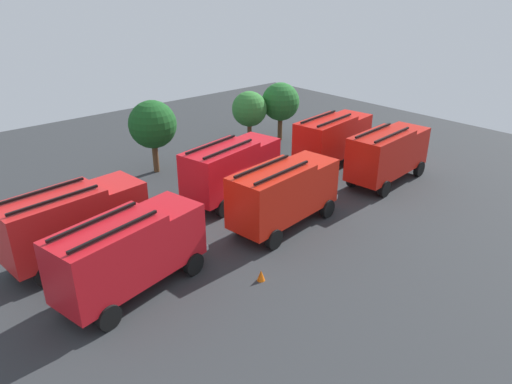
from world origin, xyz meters
TOP-DOWN VIEW (x-y plane):
  - ground_plane at (0.00, 0.00)m, footprint 56.42×56.42m
  - fire_truck_0 at (-9.36, -2.26)m, footprint 7.54×3.91m
  - fire_truck_1 at (0.08, -2.27)m, footprint 7.43×3.42m
  - fire_truck_2 at (9.98, -2.29)m, footprint 7.39×3.28m
  - fire_truck_3 at (-10.03, 2.18)m, footprint 7.41×3.33m
  - fire_truck_4 at (0.24, 2.59)m, footprint 7.53×3.86m
  - fire_truck_5 at (9.83, 2.44)m, footprint 7.46×3.51m
  - firefighter_0 at (-8.76, 0.02)m, footprint 0.29×0.45m
  - firefighter_1 at (11.67, -0.05)m, footprint 0.45×0.48m
  - tree_0 at (-0.99, 9.97)m, footprint 3.41×3.41m
  - tree_1 at (8.27, 10.25)m, footprint 2.93×2.93m
  - tree_2 at (11.09, 9.44)m, footprint 3.23×3.23m
  - traffic_cone_0 at (-4.47, -5.45)m, footprint 0.39×0.39m
  - traffic_cone_1 at (-0.37, 0.75)m, footprint 0.40×0.40m

SIDE VIEW (x-z plane):
  - ground_plane at x=0.00m, z-range 0.00..0.00m
  - traffic_cone_0 at x=-4.47m, z-range 0.00..0.56m
  - traffic_cone_1 at x=-0.37m, z-range 0.00..0.57m
  - firefighter_0 at x=-8.76m, z-range 0.09..1.75m
  - firefighter_1 at x=11.67m, z-range 0.12..1.91m
  - fire_truck_0 at x=-9.36m, z-range 0.21..4.09m
  - fire_truck_1 at x=0.08m, z-range 0.21..4.09m
  - fire_truck_2 at x=9.98m, z-range 0.21..4.09m
  - fire_truck_3 at x=-10.03m, z-range 0.21..4.09m
  - fire_truck_4 at x=0.24m, z-range 0.21..4.09m
  - fire_truck_5 at x=9.83m, z-range 0.21..4.09m
  - tree_1 at x=8.27m, z-range 0.79..5.33m
  - tree_2 at x=11.09m, z-range 0.87..5.87m
  - tree_0 at x=-0.99m, z-range 0.91..6.19m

